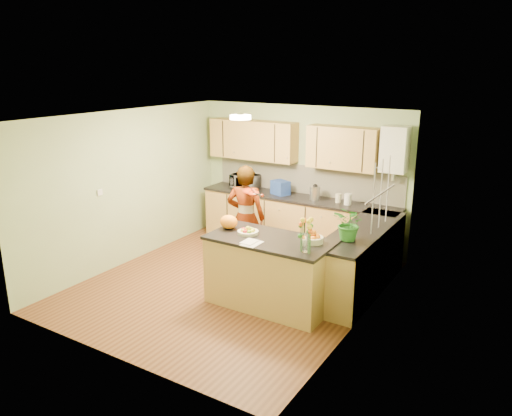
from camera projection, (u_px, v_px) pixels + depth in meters
The scene contains 28 objects.
floor at pixel (231, 285), 7.44m from camera, with size 4.50×4.50×0.00m, color #562E18.
ceiling at pixel (228, 116), 6.75m from camera, with size 4.00×4.50×0.02m, color white.
wall_back at pixel (301, 176), 8.94m from camera, with size 4.00×0.02×2.50m, color #91A677.
wall_front at pixel (109, 254), 5.25m from camera, with size 4.00×0.02×2.50m, color #91A677.
wall_left at pixel (128, 187), 8.10m from camera, with size 0.02×4.50×2.50m, color #91A677.
wall_right at pixel (365, 228), 6.09m from camera, with size 0.02×4.50×2.50m, color #91A677.
back_counter at pixel (297, 222), 8.86m from camera, with size 3.64×0.62×0.94m.
right_counter at pixel (362, 260), 7.15m from camera, with size 0.62×2.24×0.94m.
splashback at pixel (305, 179), 8.89m from camera, with size 3.60×0.02×0.52m, color beige.
upper_cabinets at pixel (288, 143), 8.72m from camera, with size 3.20×0.34×0.70m.
boiler at pixel (395, 150), 7.77m from camera, with size 0.40×0.30×0.86m.
window_right at pixel (381, 194), 6.50m from camera, with size 0.01×1.30×1.05m.
light_switch at pixel (100, 192), 7.59m from camera, with size 0.02×0.09×0.09m, color white.
ceiling_lamp at pixel (240, 117), 7.00m from camera, with size 0.30×0.30×0.07m.
peninsula_island at pixel (270, 272), 6.73m from camera, with size 1.67×0.86×0.96m.
fruit_dish at pixel (248, 231), 6.76m from camera, with size 0.29×0.29×0.10m.
orange_bowl at pixel (313, 238), 6.43m from camera, with size 0.27×0.27×0.16m.
flower_vase at pixel (306, 227), 6.06m from camera, with size 0.26×0.26×0.48m.
orange_bag at pixel (229, 222), 6.97m from camera, with size 0.26×0.22×0.20m, color orange.
papers at pixel (252, 243), 6.40m from camera, with size 0.21×0.28×0.01m, color white.
violinist at pixel (246, 218), 7.88m from camera, with size 0.61×0.40×1.69m, color #D6A783.
violin at pixel (249, 191), 7.46m from camera, with size 0.67×0.27×0.13m, color #4E0B04, non-canonical shape.
microwave at pixel (245, 182), 9.26m from camera, with size 0.49×0.33×0.27m, color white.
blue_box at pixel (280, 188), 8.87m from camera, with size 0.31×0.23×0.25m, color navy.
kettle at pixel (315, 192), 8.50m from camera, with size 0.17×0.17×0.32m.
jar_cream at pixel (338, 198), 8.36m from camera, with size 0.10×0.10×0.15m, color beige.
jar_white at pixel (348, 199), 8.22m from camera, with size 0.12×0.12×0.18m, color white.
potted_plant at pixel (350, 224), 6.51m from camera, with size 0.42×0.36×0.47m, color #2B7326.
Camera 1 is at (3.90, -5.62, 3.18)m, focal length 35.00 mm.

